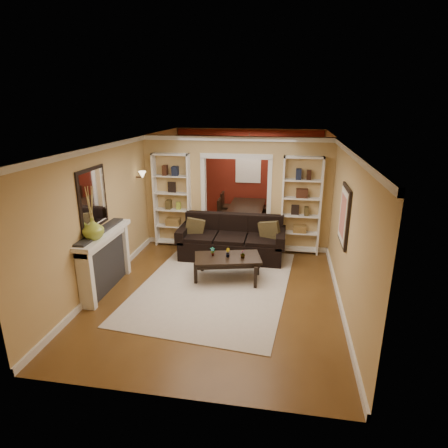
% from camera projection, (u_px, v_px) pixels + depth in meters
% --- Properties ---
extents(floor, '(8.00, 8.00, 0.00)m').
position_uv_depth(floor, '(228.00, 265.00, 8.31)').
color(floor, brown).
rests_on(floor, ground).
extents(ceiling, '(8.00, 8.00, 0.00)m').
position_uv_depth(ceiling, '(229.00, 141.00, 7.48)').
color(ceiling, white).
rests_on(ceiling, ground).
extents(wall_back, '(8.00, 0.00, 8.00)m').
position_uv_depth(wall_back, '(248.00, 173.00, 11.65)').
color(wall_back, tan).
rests_on(wall_back, ground).
extents(wall_front, '(8.00, 0.00, 8.00)m').
position_uv_depth(wall_front, '(172.00, 300.00, 4.15)').
color(wall_front, tan).
rests_on(wall_front, ground).
extents(wall_left, '(0.00, 8.00, 8.00)m').
position_uv_depth(wall_left, '(128.00, 202.00, 8.26)').
color(wall_left, tan).
rests_on(wall_left, ground).
extents(wall_right, '(0.00, 8.00, 8.00)m').
position_uv_depth(wall_right, '(338.00, 211.00, 7.54)').
color(wall_right, tan).
rests_on(wall_right, ground).
extents(partition_wall, '(4.50, 0.15, 2.70)m').
position_uv_depth(partition_wall, '(236.00, 193.00, 9.02)').
color(partition_wall, tan).
rests_on(partition_wall, floor).
extents(red_back_panel, '(4.44, 0.04, 2.64)m').
position_uv_depth(red_back_panel, '(248.00, 174.00, 11.63)').
color(red_back_panel, maroon).
rests_on(red_back_panel, floor).
extents(dining_window, '(0.78, 0.03, 0.98)m').
position_uv_depth(dining_window, '(248.00, 167.00, 11.52)').
color(dining_window, '#8CA5CC').
rests_on(dining_window, wall_back).
extents(area_rug, '(3.13, 4.13, 0.01)m').
position_uv_depth(area_rug, '(215.00, 284.00, 7.42)').
color(area_rug, beige).
rests_on(area_rug, floor).
extents(sofa, '(2.43, 1.05, 0.95)m').
position_uv_depth(sofa, '(232.00, 238.00, 8.59)').
color(sofa, black).
rests_on(sofa, floor).
extents(pillow_left, '(0.44, 0.21, 0.42)m').
position_uv_depth(pillow_left, '(195.00, 228.00, 8.65)').
color(pillow_left, brown).
rests_on(pillow_left, sofa).
extents(pillow_right, '(0.47, 0.27, 0.46)m').
position_uv_depth(pillow_right, '(270.00, 231.00, 8.37)').
color(pillow_right, brown).
rests_on(pillow_right, sofa).
extents(coffee_table, '(1.44, 1.00, 0.49)m').
position_uv_depth(coffee_table, '(228.00, 268.00, 7.56)').
color(coffee_table, black).
rests_on(coffee_table, floor).
extents(plant_left, '(0.11, 0.09, 0.18)m').
position_uv_depth(plant_left, '(213.00, 252.00, 7.50)').
color(plant_left, '#336626').
rests_on(plant_left, coffee_table).
extents(plant_center, '(0.12, 0.12, 0.18)m').
position_uv_depth(plant_center, '(228.00, 253.00, 7.46)').
color(plant_center, '#336626').
rests_on(plant_center, coffee_table).
extents(plant_right, '(0.10, 0.10, 0.17)m').
position_uv_depth(plant_right, '(243.00, 254.00, 7.41)').
color(plant_right, '#336626').
rests_on(plant_right, coffee_table).
extents(bookshelf_left, '(0.90, 0.30, 2.30)m').
position_uv_depth(bookshelf_left, '(172.00, 201.00, 9.17)').
color(bookshelf_left, white).
rests_on(bookshelf_left, floor).
extents(bookshelf_right, '(0.90, 0.30, 2.30)m').
position_uv_depth(bookshelf_right, '(301.00, 206.00, 8.68)').
color(bookshelf_right, white).
rests_on(bookshelf_right, floor).
extents(fireplace, '(0.32, 1.70, 1.16)m').
position_uv_depth(fireplace, '(107.00, 261.00, 7.06)').
color(fireplace, white).
rests_on(fireplace, floor).
extents(vase, '(0.49, 0.49, 0.39)m').
position_uv_depth(vase, '(93.00, 228.00, 6.49)').
color(vase, '#94AC37').
rests_on(vase, fireplace).
extents(mirror, '(0.03, 0.95, 1.10)m').
position_uv_depth(mirror, '(93.00, 198.00, 6.71)').
color(mirror, silver).
rests_on(mirror, wall_left).
extents(wall_sconce, '(0.18, 0.18, 0.22)m').
position_uv_depth(wall_sconce, '(140.00, 176.00, 8.61)').
color(wall_sconce, '#FFE0A5').
rests_on(wall_sconce, wall_left).
extents(framed_art, '(0.04, 0.85, 1.05)m').
position_uv_depth(framed_art, '(344.00, 216.00, 6.55)').
color(framed_art, black).
rests_on(framed_art, wall_right).
extents(dining_table, '(1.76, 0.98, 0.62)m').
position_uv_depth(dining_table, '(248.00, 216.00, 10.87)').
color(dining_table, black).
rests_on(dining_table, floor).
extents(dining_chair_nw, '(0.57, 0.57, 0.87)m').
position_uv_depth(dining_chair_nw, '(227.00, 213.00, 10.64)').
color(dining_chair_nw, black).
rests_on(dining_chair_nw, floor).
extents(dining_chair_ne, '(0.43, 0.43, 0.82)m').
position_uv_depth(dining_chair_ne, '(266.00, 216.00, 10.47)').
color(dining_chair_ne, black).
rests_on(dining_chair_ne, floor).
extents(dining_chair_sw, '(0.55, 0.55, 0.93)m').
position_uv_depth(dining_chair_sw, '(231.00, 207.00, 11.20)').
color(dining_chair_sw, black).
rests_on(dining_chair_sw, floor).
extents(dining_chair_se, '(0.58, 0.58, 0.93)m').
position_uv_depth(dining_chair_se, '(267.00, 209.00, 11.02)').
color(dining_chair_se, black).
rests_on(dining_chair_se, floor).
extents(chandelier, '(0.50, 0.50, 0.30)m').
position_uv_depth(chandelier, '(244.00, 157.00, 10.22)').
color(chandelier, '#321E17').
rests_on(chandelier, ceiling).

